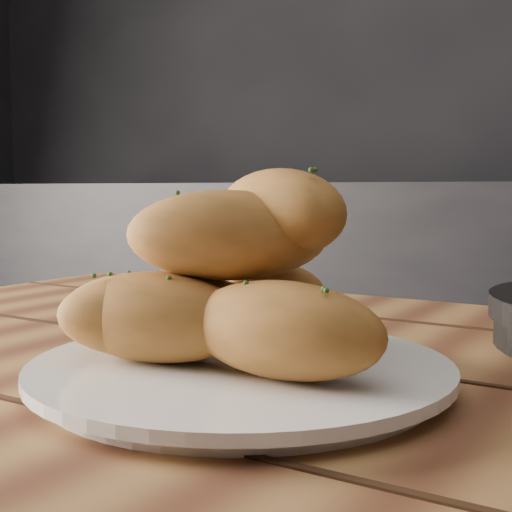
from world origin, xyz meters
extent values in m
cylinder|color=white|center=(0.05, 0.51, 0.76)|extent=(0.27, 0.27, 0.01)
cylinder|color=white|center=(0.05, 0.51, 0.76)|extent=(0.29, 0.29, 0.01)
ellipsoid|color=#B66E32|center=(0.00, 0.48, 0.80)|extent=(0.15, 0.09, 0.06)
ellipsoid|color=#B66E32|center=(0.10, 0.49, 0.80)|extent=(0.14, 0.07, 0.06)
ellipsoid|color=#B66E32|center=(0.05, 0.56, 0.80)|extent=(0.07, 0.14, 0.06)
ellipsoid|color=#B66E32|center=(0.04, 0.51, 0.86)|extent=(0.16, 0.12, 0.06)
ellipsoid|color=#B66E32|center=(0.07, 0.54, 0.87)|extent=(0.15, 0.12, 0.06)
ellipsoid|color=#B66E32|center=(0.00, 0.49, 0.80)|extent=(0.16, 0.14, 0.06)
camera|label=1|loc=(0.32, 0.10, 0.89)|focal=50.00mm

